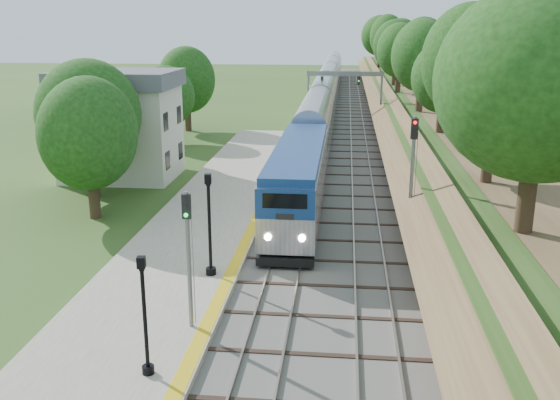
# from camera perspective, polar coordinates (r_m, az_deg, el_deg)

# --- Properties ---
(trackbed) EXTENTS (9.50, 170.00, 0.28)m
(trackbed) POSITION_cam_1_polar(r_m,az_deg,el_deg) (75.46, 5.48, 7.27)
(trackbed) COLOR #4C4944
(trackbed) RESTS_ON ground
(platform) EXTENTS (6.40, 68.00, 0.38)m
(platform) POSITION_cam_1_polar(r_m,az_deg,el_deg) (33.52, -7.90, -3.72)
(platform) COLOR gray
(platform) RESTS_ON ground
(yellow_stripe) EXTENTS (0.55, 68.00, 0.01)m
(yellow_stripe) POSITION_cam_1_polar(r_m,az_deg,el_deg) (32.91, -3.08, -3.61)
(yellow_stripe) COLOR gold
(yellow_stripe) RESTS_ON platform
(embankment) EXTENTS (10.64, 170.00, 11.70)m
(embankment) POSITION_cam_1_polar(r_m,az_deg,el_deg) (75.59, 11.93, 8.46)
(embankment) COLOR brown
(embankment) RESTS_ON ground
(station_building) EXTENTS (8.60, 6.60, 8.00)m
(station_building) POSITION_cam_1_polar(r_m,az_deg,el_deg) (48.16, -14.39, 6.75)
(station_building) COLOR beige
(station_building) RESTS_ON ground
(signal_gantry) EXTENTS (8.40, 0.38, 6.20)m
(signal_gantry) POSITION_cam_1_polar(r_m,az_deg,el_deg) (69.90, 5.93, 10.50)
(signal_gantry) COLOR slate
(signal_gantry) RESTS_ON ground
(trees_behind_platform) EXTENTS (7.82, 53.32, 7.21)m
(trees_behind_platform) POSITION_cam_1_polar(r_m,az_deg,el_deg) (38.49, -15.19, 5.13)
(trees_behind_platform) COLOR #332316
(trees_behind_platform) RESTS_ON ground
(train) EXTENTS (2.83, 113.80, 4.17)m
(train) POSITION_cam_1_polar(r_m,az_deg,el_deg) (83.72, 4.21, 9.60)
(train) COLOR black
(train) RESTS_ON trackbed
(lamppost_mid) EXTENTS (0.40, 0.40, 4.06)m
(lamppost_mid) POSITION_cam_1_polar(r_m,az_deg,el_deg) (20.65, -12.23, -10.92)
(lamppost_mid) COLOR black
(lamppost_mid) RESTS_ON platform
(lamppost_far) EXTENTS (0.46, 0.46, 4.68)m
(lamppost_far) POSITION_cam_1_polar(r_m,az_deg,el_deg) (27.90, -6.45, -2.80)
(lamppost_far) COLOR black
(lamppost_far) RESTS_ON platform
(signal_platform) EXTENTS (0.31, 0.24, 5.25)m
(signal_platform) POSITION_cam_1_polar(r_m,az_deg,el_deg) (22.89, -8.40, -4.13)
(signal_platform) COLOR slate
(signal_platform) RESTS_ON platform
(signal_farside) EXTENTS (0.36, 0.29, 6.64)m
(signal_farside) POSITION_cam_1_polar(r_m,az_deg,el_deg) (33.30, 12.01, 3.09)
(signal_farside) COLOR slate
(signal_farside) RESTS_ON ground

